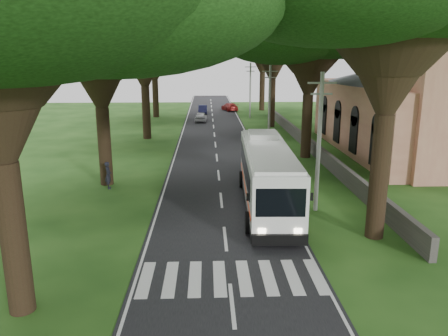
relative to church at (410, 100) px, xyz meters
name	(u,v)px	position (x,y,z in m)	size (l,w,h in m)	color
ground	(227,257)	(-17.86, -21.55, -4.91)	(140.00, 140.00, 0.00)	#1A3F12
road	(216,147)	(-17.86, 3.45, -4.90)	(8.00, 120.00, 0.04)	black
crosswalk	(229,278)	(-17.86, -23.55, -4.91)	(8.00, 3.00, 0.01)	silver
property_wall	(307,142)	(-8.86, 2.45, -4.31)	(0.35, 50.00, 1.20)	#383533
church	(410,100)	(0.00, 0.00, 0.00)	(14.00, 24.00, 11.60)	#BD725C
pole_near	(319,141)	(-12.36, -15.55, -0.73)	(1.60, 0.24, 8.00)	gray
pole_mid	(270,104)	(-12.36, 4.45, -0.73)	(1.60, 0.24, 8.00)	gray
pole_far	(250,90)	(-12.36, 24.45, -0.73)	(1.60, 0.24, 8.00)	gray
tree_l_mida	(96,23)	(-25.86, -9.55, 6.05)	(14.30, 14.30, 14.10)	black
tree_l_midb	(143,31)	(-25.36, 8.45, 6.53)	(12.95, 12.95, 14.36)	black
tree_l_far	(153,42)	(-26.36, 26.45, 6.01)	(12.69, 12.69, 13.79)	black
tree_r_mida	(311,25)	(-9.86, -1.55, 6.45)	(14.66, 14.66, 14.58)	black
tree_r_midb	(274,28)	(-10.36, 16.45, 7.31)	(15.07, 15.07, 15.53)	black
tree_r_far	(263,34)	(-9.36, 34.45, 7.58)	(15.75, 15.75, 15.93)	black
coach_bus	(267,174)	(-15.16, -14.67, -2.91)	(3.32, 12.66, 3.71)	white
distant_car_a	(201,117)	(-19.55, 21.05, -4.20)	(1.59, 3.96, 1.35)	#A4A3A8
distant_car_b	(203,109)	(-19.36, 30.29, -4.24)	(1.36, 3.89, 1.28)	navy
distant_car_c	(230,107)	(-14.86, 33.64, -4.22)	(1.84, 4.53, 1.32)	maroon
pedestrian	(108,175)	(-25.50, -10.62, -3.97)	(0.69, 0.45, 1.88)	black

